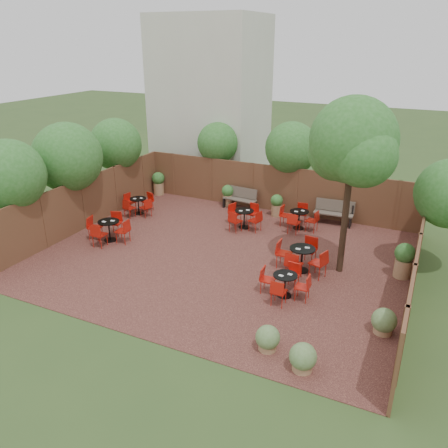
% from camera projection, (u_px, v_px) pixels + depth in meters
% --- Properties ---
extents(ground, '(80.00, 80.00, 0.00)m').
position_uv_depth(ground, '(223.00, 257.00, 15.52)').
color(ground, '#354F23').
rests_on(ground, ground).
extents(courtyard_paving, '(12.00, 10.00, 0.02)m').
position_uv_depth(courtyard_paving, '(223.00, 257.00, 15.51)').
color(courtyard_paving, '#351815').
rests_on(courtyard_paving, ground).
extents(fence_back, '(12.00, 0.08, 2.00)m').
position_uv_depth(fence_back, '(274.00, 189.00, 19.31)').
color(fence_back, brown).
rests_on(fence_back, ground).
extents(fence_left, '(0.08, 10.00, 2.00)m').
position_uv_depth(fence_left, '(83.00, 204.00, 17.52)').
color(fence_left, brown).
rests_on(fence_left, ground).
extents(fence_right, '(0.08, 10.00, 2.00)m').
position_uv_depth(fence_right, '(415.00, 266.00, 12.75)').
color(fence_right, brown).
rests_on(fence_right, ground).
extents(neighbour_building, '(5.00, 4.00, 8.00)m').
position_uv_depth(neighbour_building, '(211.00, 102.00, 22.46)').
color(neighbour_building, beige).
rests_on(neighbour_building, ground).
extents(overhang_foliage, '(15.55, 10.46, 2.62)m').
position_uv_depth(overhang_foliage, '(181.00, 159.00, 17.29)').
color(overhang_foliage, '#2A6621').
rests_on(overhang_foliage, ground).
extents(courtyard_tree, '(2.71, 2.61, 5.49)m').
position_uv_depth(courtyard_tree, '(352.00, 146.00, 13.03)').
color(courtyard_tree, black).
rests_on(courtyard_tree, courtyard_paving).
extents(park_bench_left, '(1.52, 0.62, 0.92)m').
position_uv_depth(park_bench_left, '(240.00, 198.00, 19.74)').
color(park_bench_left, brown).
rests_on(park_bench_left, courtyard_paving).
extents(park_bench_right, '(1.56, 0.59, 0.95)m').
position_uv_depth(park_bench_right, '(334.00, 212.00, 18.12)').
color(park_bench_right, brown).
rests_on(park_bench_right, courtyard_paving).
extents(bistro_tables, '(9.26, 6.51, 0.92)m').
position_uv_depth(bistro_tables, '(227.00, 233.00, 16.30)').
color(bistro_tables, black).
rests_on(bistro_tables, courtyard_paving).
extents(planters, '(11.90, 4.18, 1.13)m').
position_uv_depth(planters, '(258.00, 209.00, 18.23)').
color(planters, '#98724C').
rests_on(planters, courtyard_paving).
extents(low_shrubs, '(3.02, 2.85, 0.68)m').
position_uv_depth(low_shrubs, '(323.00, 339.00, 10.76)').
color(low_shrubs, '#98724C').
rests_on(low_shrubs, courtyard_paving).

